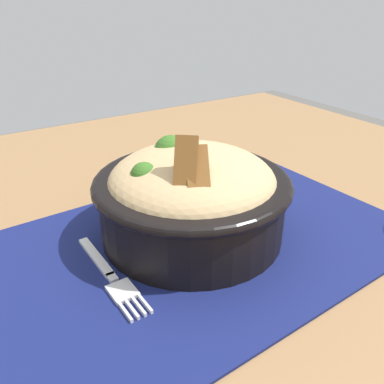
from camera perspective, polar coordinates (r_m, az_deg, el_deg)
name	(u,v)px	position (r m, az deg, el deg)	size (l,w,h in m)	color
table	(194,301)	(0.46, 0.29, -15.20)	(1.08, 1.00, 0.76)	olive
placemat	(189,246)	(0.42, -0.47, -7.66)	(0.46, 0.29, 0.00)	#11194C
bowl	(192,193)	(0.41, -0.05, -0.20)	(0.23, 0.23, 0.12)	black
fork	(112,277)	(0.38, -11.32, -11.77)	(0.02, 0.13, 0.00)	silver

